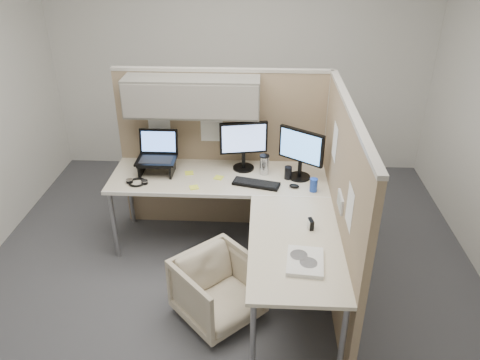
{
  "coord_description": "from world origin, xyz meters",
  "views": [
    {
      "loc": [
        0.28,
        -3.23,
        2.75
      ],
      "look_at": [
        0.1,
        0.25,
        0.85
      ],
      "focal_mm": 35.0,
      "sensor_mm": 36.0,
      "label": 1
    }
  ],
  "objects_px": {
    "monitor_left": "(244,142)",
    "keyboard": "(256,184)",
    "office_chair": "(218,287)",
    "desk": "(242,204)"
  },
  "relations": [
    {
      "from": "desk",
      "to": "keyboard",
      "type": "relative_size",
      "value": 4.83
    },
    {
      "from": "monitor_left",
      "to": "keyboard",
      "type": "xyz_separation_m",
      "value": [
        0.13,
        -0.31,
        -0.26
      ]
    },
    {
      "from": "desk",
      "to": "office_chair",
      "type": "distance_m",
      "value": 0.73
    },
    {
      "from": "office_chair",
      "to": "keyboard",
      "type": "xyz_separation_m",
      "value": [
        0.27,
        0.85,
        0.45
      ]
    },
    {
      "from": "monitor_left",
      "to": "keyboard",
      "type": "relative_size",
      "value": 1.12
    },
    {
      "from": "office_chair",
      "to": "desk",
      "type": "bearing_deg",
      "value": 32.21
    },
    {
      "from": "monitor_left",
      "to": "keyboard",
      "type": "distance_m",
      "value": 0.43
    },
    {
      "from": "office_chair",
      "to": "keyboard",
      "type": "bearing_deg",
      "value": 29.54
    },
    {
      "from": "office_chair",
      "to": "keyboard",
      "type": "relative_size",
      "value": 1.42
    },
    {
      "from": "office_chair",
      "to": "monitor_left",
      "type": "distance_m",
      "value": 1.37
    }
  ]
}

